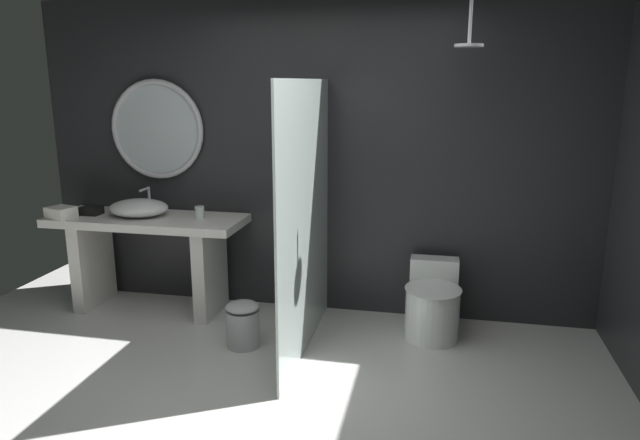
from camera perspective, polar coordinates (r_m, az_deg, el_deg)
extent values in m
plane|color=silver|center=(3.52, -7.48, -19.68)|extent=(5.76, 5.76, 0.00)
cube|color=#232326|center=(4.82, -0.46, 6.11)|extent=(4.80, 0.10, 2.60)
cube|color=silver|center=(5.05, -16.78, -0.04)|extent=(1.65, 0.60, 0.07)
cube|color=silver|center=(5.44, -21.60, -3.96)|extent=(0.11, 0.51, 0.75)
cube|color=silver|center=(4.93, -10.81, -4.99)|extent=(0.11, 0.51, 0.75)
ellipsoid|color=white|center=(5.06, -17.53, 1.16)|extent=(0.50, 0.41, 0.14)
cylinder|color=#B7B7BC|center=(5.22, -16.56, 2.00)|extent=(0.02, 0.02, 0.22)
cylinder|color=#B7B7BC|center=(5.14, -17.02, 2.92)|extent=(0.02, 0.15, 0.02)
cylinder|color=silver|center=(4.85, -11.84, 0.74)|extent=(0.08, 0.08, 0.10)
cube|color=black|center=(5.27, -21.71, 0.88)|extent=(0.16, 0.14, 0.07)
torus|color=#B7B7BC|center=(5.19, -15.87, 8.62)|extent=(0.85, 0.05, 0.85)
cylinder|color=#B2BCC1|center=(5.19, -15.82, 8.63)|extent=(0.77, 0.01, 0.77)
cube|color=silver|center=(4.08, -1.44, 0.04)|extent=(0.02, 1.52, 1.94)
cylinder|color=#B7B7BC|center=(4.20, 14.68, 18.76)|extent=(0.02, 0.02, 0.33)
cylinder|color=#B7B7BC|center=(4.18, 14.54, 16.40)|extent=(0.20, 0.20, 0.02)
cylinder|color=white|center=(4.52, 11.05, -9.16)|extent=(0.41, 0.41, 0.40)
ellipsoid|color=white|center=(4.45, 11.17, -6.69)|extent=(0.43, 0.47, 0.02)
cube|color=white|center=(4.72, 11.22, -5.82)|extent=(0.38, 0.16, 0.36)
cylinder|color=#B7B7BC|center=(4.39, -7.64, -10.58)|extent=(0.25, 0.25, 0.28)
ellipsoid|color=#B7B7BC|center=(4.32, -7.71, -8.52)|extent=(0.25, 0.25, 0.07)
cube|color=silver|center=(5.23, -24.28, 0.68)|extent=(0.25, 0.22, 0.09)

